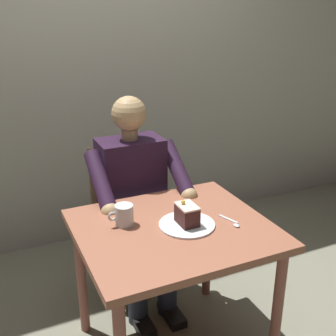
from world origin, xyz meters
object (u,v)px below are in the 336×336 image
object	(u,v)px
cake_slice	(187,214)
dessert_spoon	(233,222)
seated_person	(136,202)
chair	(127,212)
coffee_cup	(124,215)
dining_table	(173,244)

from	to	relation	value
cake_slice	dessert_spoon	xyz separation A→B (m)	(-0.20, 0.07, -0.05)
seated_person	cake_slice	size ratio (longest dim) A/B	10.50
chair	dessert_spoon	xyz separation A→B (m)	(-0.26, 0.75, 0.24)
seated_person	dessert_spoon	bearing A→B (deg)	114.45
chair	coffee_cup	distance (m)	0.65
chair	dessert_spoon	world-z (taller)	chair
dessert_spoon	chair	bearing A→B (deg)	-70.71
chair	cake_slice	size ratio (longest dim) A/B	7.64
dining_table	dessert_spoon	distance (m)	0.30
cake_slice	coffee_cup	size ratio (longest dim) A/B	0.96
dining_table	coffee_cup	distance (m)	0.27
chair	cake_slice	world-z (taller)	chair
chair	seated_person	size ratio (longest dim) A/B	0.73
chair	dessert_spoon	bearing A→B (deg)	109.29
dining_table	dessert_spoon	bearing A→B (deg)	161.53
dining_table	coffee_cup	size ratio (longest dim) A/B	7.23
dining_table	seated_person	world-z (taller)	seated_person
chair	seated_person	bearing A→B (deg)	90.00
seated_person	coffee_cup	size ratio (longest dim) A/B	10.03
dining_table	chair	size ratio (longest dim) A/B	0.99
dessert_spoon	cake_slice	bearing A→B (deg)	-18.92
dining_table	seated_person	size ratio (longest dim) A/B	0.72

